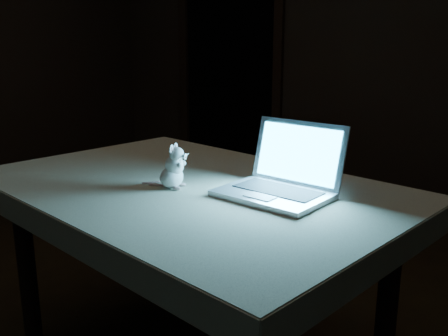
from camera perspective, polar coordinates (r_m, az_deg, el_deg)
The scene contains 6 objects.
back_wall at distance 4.23m, azimuth 14.25°, elevation 14.25°, with size 4.50×0.04×2.60m, color black.
doorway at distance 4.66m, azimuth 0.67°, elevation 11.76°, with size 1.06×0.36×2.13m, color black, non-canonical shape.
table at distance 1.95m, azimuth -3.81°, elevation -12.94°, with size 1.44×0.93×0.77m, color black, non-canonical shape.
tablecloth at distance 1.78m, azimuth -4.72°, elevation -3.50°, with size 1.53×1.02×0.09m, color beige, non-canonical shape.
laptop at distance 1.62m, azimuth 5.66°, elevation 0.68°, with size 0.35×0.31×0.24m, color silver, non-canonical shape.
plush_mouse at distance 1.74m, azimuth -6.04°, elevation 0.22°, with size 0.11×0.11×0.16m, color silver, non-canonical shape.
Camera 1 is at (1.16, -1.57, 1.28)m, focal length 40.00 mm.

